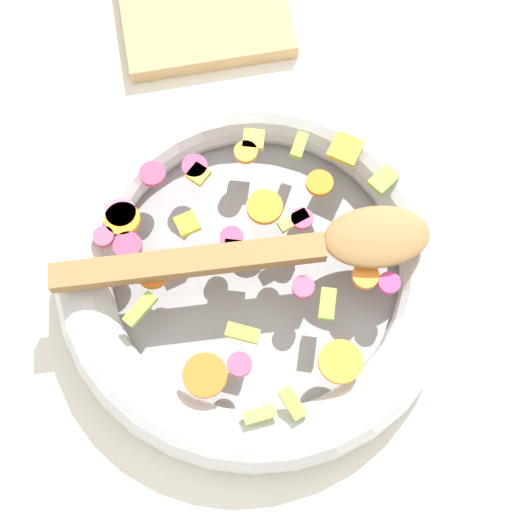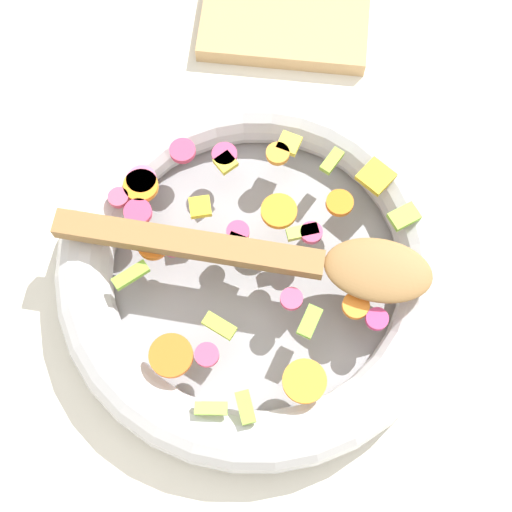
# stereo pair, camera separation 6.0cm
# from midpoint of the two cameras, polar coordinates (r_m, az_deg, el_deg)

# --- Properties ---
(ground_plane) EXTENTS (4.00, 4.00, 0.00)m
(ground_plane) POSITION_cam_midpoint_polar(r_m,az_deg,el_deg) (0.65, -2.63, -1.88)
(ground_plane) COLOR silver
(skillet) EXTENTS (0.35, 0.35, 0.05)m
(skillet) POSITION_cam_midpoint_polar(r_m,az_deg,el_deg) (0.63, -2.72, -1.25)
(skillet) COLOR gray
(skillet) RESTS_ON ground_plane
(chopped_vegetables) EXTENTS (0.26, 0.27, 0.01)m
(chopped_vegetables) POSITION_cam_midpoint_polar(r_m,az_deg,el_deg) (0.60, -4.02, -0.03)
(chopped_vegetables) COLOR orange
(chopped_vegetables) RESTS_ON skillet
(wooden_spoon) EXTENTS (0.06, 0.32, 0.01)m
(wooden_spoon) POSITION_cam_midpoint_polar(r_m,az_deg,el_deg) (0.59, -0.71, 0.29)
(wooden_spoon) COLOR olive
(wooden_spoon) RESTS_ON chopped_vegetables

